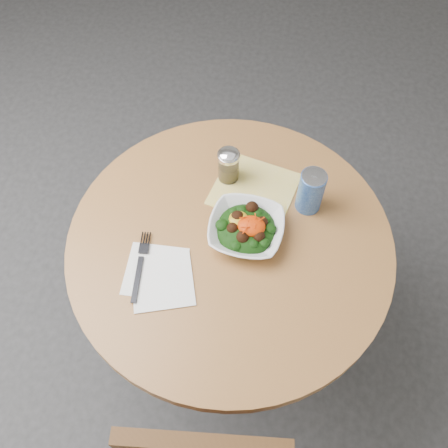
# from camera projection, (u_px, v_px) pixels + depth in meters

# --- Properties ---
(ground) EXTENTS (6.00, 6.00, 0.00)m
(ground) POSITION_uv_depth(u_px,v_px,m) (228.00, 333.00, 2.01)
(ground) COLOR #2B2B2E
(ground) RESTS_ON ground
(table) EXTENTS (0.90, 0.90, 0.75)m
(table) POSITION_uv_depth(u_px,v_px,m) (229.00, 272.00, 1.54)
(table) COLOR black
(table) RESTS_ON ground
(cloth_napkin) EXTENTS (0.27, 0.26, 0.00)m
(cloth_napkin) POSITION_uv_depth(u_px,v_px,m) (254.00, 189.00, 1.46)
(cloth_napkin) COLOR #DBB70B
(cloth_napkin) RESTS_ON table
(paper_napkins) EXTENTS (0.21, 0.21, 0.00)m
(paper_napkins) POSITION_uv_depth(u_px,v_px,m) (159.00, 276.00, 1.31)
(paper_napkins) COLOR white
(paper_napkins) RESTS_ON table
(salad_bowl) EXTENTS (0.22, 0.22, 0.08)m
(salad_bowl) POSITION_uv_depth(u_px,v_px,m) (246.00, 229.00, 1.35)
(salad_bowl) COLOR white
(salad_bowl) RESTS_ON table
(fork) EXTENTS (0.04, 0.21, 0.00)m
(fork) POSITION_uv_depth(u_px,v_px,m) (141.00, 264.00, 1.32)
(fork) COLOR black
(fork) RESTS_ON table
(spice_shaker) EXTENTS (0.06, 0.06, 0.12)m
(spice_shaker) POSITION_uv_depth(u_px,v_px,m) (229.00, 165.00, 1.43)
(spice_shaker) COLOR silver
(spice_shaker) RESTS_ON table
(beverage_can) EXTENTS (0.07, 0.07, 0.14)m
(beverage_can) POSITION_uv_depth(u_px,v_px,m) (311.00, 191.00, 1.37)
(beverage_can) COLOR #0D2A95
(beverage_can) RESTS_ON table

